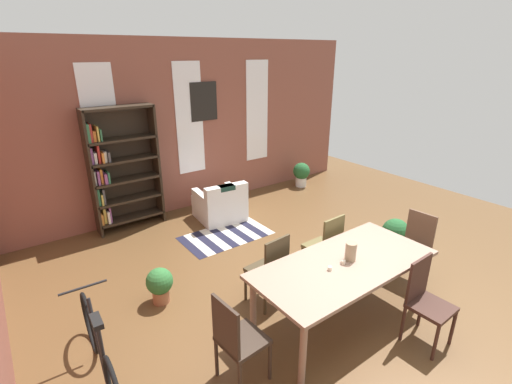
{
  "coord_description": "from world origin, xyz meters",
  "views": [
    {
      "loc": [
        -3.1,
        -2.46,
        2.94
      ],
      "look_at": [
        -0.03,
        1.71,
        0.95
      ],
      "focal_mm": 25.72,
      "sensor_mm": 36.0,
      "label": 1
    }
  ],
  "objects_px": {
    "potted_plant_window": "(160,284)",
    "potted_plant_corner": "(301,173)",
    "dining_chair_head_right": "(414,245)",
    "bicycle_second": "(101,353)",
    "armchair_white": "(220,205)",
    "vase_on_table": "(351,252)",
    "bookshelf_tall": "(120,169)",
    "potted_plant_by_shelf": "(395,235)",
    "dining_chair_far_right": "(326,245)",
    "dining_table": "(344,268)",
    "dining_chair_far_left": "(270,268)",
    "dining_chair_head_left": "(236,338)",
    "dining_chair_near_right": "(426,299)"
  },
  "relations": [
    {
      "from": "potted_plant_window",
      "to": "potted_plant_corner",
      "type": "bearing_deg",
      "value": 25.75
    },
    {
      "from": "dining_chair_head_right",
      "to": "bicycle_second",
      "type": "height_order",
      "value": "dining_chair_head_right"
    },
    {
      "from": "dining_chair_head_right",
      "to": "armchair_white",
      "type": "height_order",
      "value": "dining_chair_head_right"
    },
    {
      "from": "bicycle_second",
      "to": "vase_on_table",
      "type": "bearing_deg",
      "value": -16.49
    },
    {
      "from": "bookshelf_tall",
      "to": "bicycle_second",
      "type": "height_order",
      "value": "bookshelf_tall"
    },
    {
      "from": "armchair_white",
      "to": "bicycle_second",
      "type": "height_order",
      "value": "bicycle_second"
    },
    {
      "from": "bicycle_second",
      "to": "potted_plant_by_shelf",
      "type": "height_order",
      "value": "bicycle_second"
    },
    {
      "from": "dining_chair_far_right",
      "to": "potted_plant_corner",
      "type": "height_order",
      "value": "dining_chair_far_right"
    },
    {
      "from": "dining_chair_head_right",
      "to": "dining_table",
      "type": "bearing_deg",
      "value": -179.75
    },
    {
      "from": "dining_table",
      "to": "dining_chair_far_right",
      "type": "xyz_separation_m",
      "value": [
        0.48,
        0.71,
        -0.18
      ]
    },
    {
      "from": "dining_table",
      "to": "dining_chair_head_right",
      "type": "relative_size",
      "value": 2.24
    },
    {
      "from": "dining_table",
      "to": "potted_plant_corner",
      "type": "distance_m",
      "value": 4.58
    },
    {
      "from": "vase_on_table",
      "to": "potted_plant_window",
      "type": "relative_size",
      "value": 0.46
    },
    {
      "from": "dining_chair_far_right",
      "to": "bicycle_second",
      "type": "xyz_separation_m",
      "value": [
        -2.93,
        0.04,
        -0.18
      ]
    },
    {
      "from": "potted_plant_window",
      "to": "potted_plant_by_shelf",
      "type": "bearing_deg",
      "value": -16.43
    },
    {
      "from": "vase_on_table",
      "to": "bicycle_second",
      "type": "relative_size",
      "value": 0.13
    },
    {
      "from": "dining_chair_far_left",
      "to": "potted_plant_by_shelf",
      "type": "bearing_deg",
      "value": -4.04
    },
    {
      "from": "dining_chair_head_left",
      "to": "bookshelf_tall",
      "type": "bearing_deg",
      "value": 86.47
    },
    {
      "from": "dining_chair_far_left",
      "to": "potted_plant_window",
      "type": "bearing_deg",
      "value": 142.04
    },
    {
      "from": "dining_chair_far_right",
      "to": "dining_chair_head_left",
      "type": "bearing_deg",
      "value": -159.5
    },
    {
      "from": "potted_plant_window",
      "to": "dining_chair_near_right",
      "type": "bearing_deg",
      "value": -48.2
    },
    {
      "from": "bookshelf_tall",
      "to": "potted_plant_window",
      "type": "distance_m",
      "value": 2.52
    },
    {
      "from": "vase_on_table",
      "to": "potted_plant_by_shelf",
      "type": "relative_size",
      "value": 0.38
    },
    {
      "from": "vase_on_table",
      "to": "potted_plant_corner",
      "type": "xyz_separation_m",
      "value": [
        2.68,
        3.63,
        -0.56
      ]
    },
    {
      "from": "potted_plant_by_shelf",
      "to": "bookshelf_tall",
      "type": "bearing_deg",
      "value": 132.21
    },
    {
      "from": "dining_table",
      "to": "bicycle_second",
      "type": "relative_size",
      "value": 1.26
    },
    {
      "from": "dining_chair_head_right",
      "to": "potted_plant_window",
      "type": "xyz_separation_m",
      "value": [
        -2.99,
        1.54,
        -0.25
      ]
    },
    {
      "from": "dining_chair_near_right",
      "to": "bicycle_second",
      "type": "xyz_separation_m",
      "value": [
        -2.93,
        1.46,
        -0.18
      ]
    },
    {
      "from": "dining_chair_near_right",
      "to": "potted_plant_corner",
      "type": "height_order",
      "value": "dining_chair_near_right"
    },
    {
      "from": "dining_table",
      "to": "potted_plant_by_shelf",
      "type": "xyz_separation_m",
      "value": [
        1.85,
        0.55,
        -0.39
      ]
    },
    {
      "from": "dining_chair_far_left",
      "to": "dining_chair_head_left",
      "type": "bearing_deg",
      "value": -143.36
    },
    {
      "from": "vase_on_table",
      "to": "armchair_white",
      "type": "relative_size",
      "value": 0.24
    },
    {
      "from": "dining_chair_far_right",
      "to": "potted_plant_by_shelf",
      "type": "distance_m",
      "value": 1.39
    },
    {
      "from": "dining_table",
      "to": "potted_plant_corner",
      "type": "bearing_deg",
      "value": 52.7
    },
    {
      "from": "dining_chair_head_right",
      "to": "dining_chair_far_right",
      "type": "bearing_deg",
      "value": 143.57
    },
    {
      "from": "vase_on_table",
      "to": "dining_table",
      "type": "bearing_deg",
      "value": -180.0
    },
    {
      "from": "dining_chair_far_right",
      "to": "potted_plant_by_shelf",
      "type": "height_order",
      "value": "dining_chair_far_right"
    },
    {
      "from": "dining_table",
      "to": "dining_chair_near_right",
      "type": "bearing_deg",
      "value": -56.18
    },
    {
      "from": "vase_on_table",
      "to": "potted_plant_corner",
      "type": "height_order",
      "value": "vase_on_table"
    },
    {
      "from": "dining_table",
      "to": "potted_plant_window",
      "type": "height_order",
      "value": "dining_table"
    },
    {
      "from": "dining_chair_far_left",
      "to": "dining_chair_head_left",
      "type": "height_order",
      "value": "same"
    },
    {
      "from": "dining_chair_head_right",
      "to": "dining_chair_near_right",
      "type": "relative_size",
      "value": 1.0
    },
    {
      "from": "dining_chair_near_right",
      "to": "bookshelf_tall",
      "type": "bearing_deg",
      "value": 109.93
    },
    {
      "from": "bookshelf_tall",
      "to": "potted_plant_corner",
      "type": "height_order",
      "value": "bookshelf_tall"
    },
    {
      "from": "dining_chair_head_left",
      "to": "bicycle_second",
      "type": "height_order",
      "value": "dining_chair_head_left"
    },
    {
      "from": "bookshelf_tall",
      "to": "armchair_white",
      "type": "height_order",
      "value": "bookshelf_tall"
    },
    {
      "from": "dining_chair_far_left",
      "to": "armchair_white",
      "type": "bearing_deg",
      "value": 72.12
    },
    {
      "from": "dining_chair_head_left",
      "to": "potted_plant_by_shelf",
      "type": "distance_m",
      "value": 3.34
    },
    {
      "from": "bicycle_second",
      "to": "potted_plant_corner",
      "type": "bearing_deg",
      "value": 28.9
    },
    {
      "from": "vase_on_table",
      "to": "dining_chair_head_right",
      "type": "height_order",
      "value": "vase_on_table"
    }
  ]
}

